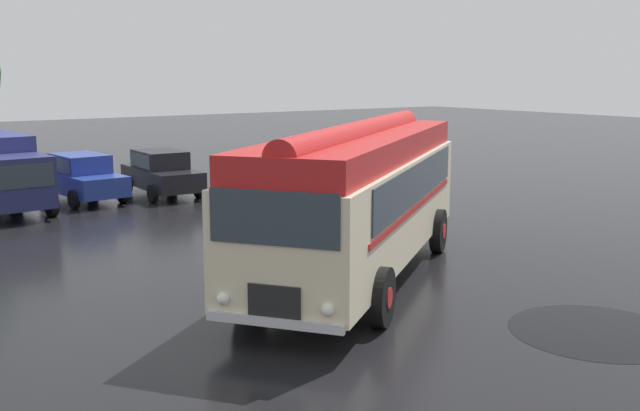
# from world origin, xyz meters

# --- Properties ---
(ground_plane) EXTENTS (120.00, 120.00, 0.00)m
(ground_plane) POSITION_xyz_m (0.00, 0.00, 0.00)
(ground_plane) COLOR black
(vintage_bus) EXTENTS (9.56, 7.96, 3.49)m
(vintage_bus) POSITION_xyz_m (0.28, -0.43, 1.89)
(vintage_bus) COLOR beige
(vintage_bus) RESTS_ON ground
(car_near_left) EXTENTS (2.25, 4.34, 1.66)m
(car_near_left) POSITION_xyz_m (-1.60, 13.12, 0.85)
(car_near_left) COLOR navy
(car_near_left) RESTS_ON ground
(car_mid_left) EXTENTS (2.05, 4.25, 1.66)m
(car_mid_left) POSITION_xyz_m (1.20, 12.64, 0.85)
(car_mid_left) COLOR black
(car_mid_left) RESTS_ON ground
(puddle_patch) EXTENTS (3.05, 3.05, 0.01)m
(puddle_patch) POSITION_xyz_m (1.52, -5.71, 0.00)
(puddle_patch) COLOR black
(puddle_patch) RESTS_ON ground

